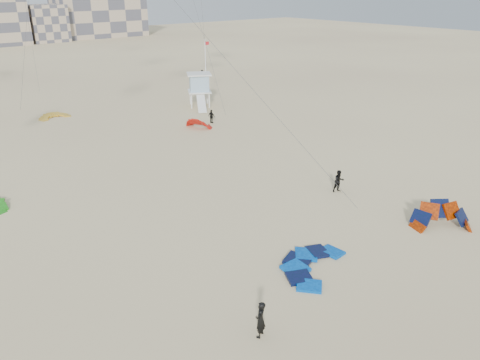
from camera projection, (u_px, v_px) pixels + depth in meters
ground at (276, 299)px, 24.56m from camera, size 320.00×320.00×0.00m
kite_ground_blue at (313, 267)px, 27.35m from camera, size 6.12×6.25×0.80m
kite_ground_orange at (441, 227)px, 31.87m from camera, size 5.81×5.79×4.12m
kite_ground_red_far at (199, 127)px, 53.91m from camera, size 4.16×4.11×3.18m
kite_ground_yellow at (55, 118)px, 57.92m from camera, size 3.62×3.82×1.43m
kitesurfer_main at (260, 320)px, 21.63m from camera, size 0.82×0.71×1.89m
kitesurfer_b at (339, 181)px, 36.93m from camera, size 1.05×0.94×1.81m
kitesurfer_d at (211, 116)px, 55.36m from camera, size 0.60×1.00×1.60m
kitesurfer_f at (202, 75)px, 80.46m from camera, size 1.07×1.65×1.70m
lifeguard_tower_near at (200, 90)px, 62.62m from camera, size 4.24×6.58×4.38m
flagpole at (206, 71)px, 62.92m from camera, size 0.70×0.11×8.59m
condo_east at (99, 9)px, 144.61m from camera, size 26.00×14.00×16.00m
condo_fill_right at (46, 23)px, 132.35m from camera, size 10.00×10.00×10.00m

